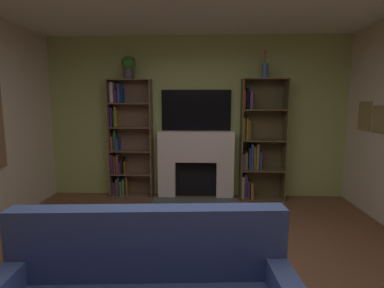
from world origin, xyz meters
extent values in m
plane|color=brown|center=(0.00, 0.00, 0.00)|extent=(6.36, 6.36, 0.00)
cube|color=#AEC26D|center=(0.00, 2.68, 1.35)|extent=(5.15, 0.06, 2.71)
cube|color=#97814B|center=(2.50, 1.67, 1.39)|extent=(0.03, 0.38, 0.36)
cube|color=#AC973D|center=(2.49, 1.67, 1.39)|extent=(0.01, 0.32, 0.30)
cube|color=#97814B|center=(2.50, 2.08, 1.42)|extent=(0.03, 0.31, 0.42)
cube|color=slate|center=(2.49, 2.08, 1.42)|extent=(0.01, 0.25, 0.36)
cube|color=white|center=(-0.49, 2.52, 0.31)|extent=(0.28, 0.26, 0.62)
cube|color=white|center=(0.49, 2.52, 0.31)|extent=(0.28, 0.26, 0.62)
cube|color=white|center=(0.00, 2.52, 0.88)|extent=(1.27, 0.26, 0.51)
cube|color=black|center=(0.00, 2.61, 0.31)|extent=(0.70, 0.08, 0.62)
cube|color=#525B57|center=(0.00, 2.24, 0.01)|extent=(1.37, 0.30, 0.03)
cube|color=black|center=(0.00, 2.62, 1.48)|extent=(1.16, 0.06, 0.68)
cube|color=brown|center=(-1.46, 2.52, 0.99)|extent=(0.02, 0.26, 1.99)
cube|color=brown|center=(-0.75, 2.52, 0.99)|extent=(0.02, 0.26, 1.99)
cube|color=brown|center=(-1.10, 2.64, 0.99)|extent=(0.72, 0.02, 1.99)
cube|color=brown|center=(-1.10, 2.52, 0.01)|extent=(0.69, 0.26, 0.02)
cube|color=#593A73|center=(-1.42, 2.55, 0.13)|extent=(0.04, 0.16, 0.22)
cube|color=olive|center=(-1.36, 2.54, 0.16)|extent=(0.03, 0.18, 0.29)
cube|color=navy|center=(-1.32, 2.52, 0.18)|extent=(0.03, 0.22, 0.33)
cube|color=#A07523|center=(-1.28, 2.52, 0.15)|extent=(0.02, 0.22, 0.26)
cube|color=#3C7C4F|center=(-1.24, 2.53, 0.16)|extent=(0.04, 0.21, 0.29)
cube|color=brown|center=(-1.19, 2.54, 0.19)|extent=(0.03, 0.19, 0.34)
cube|color=brown|center=(-1.10, 2.52, 0.40)|extent=(0.69, 0.26, 0.02)
cube|color=#632D72|center=(-1.42, 2.53, 0.57)|extent=(0.03, 0.21, 0.32)
cube|color=brown|center=(-1.39, 2.55, 0.56)|extent=(0.02, 0.17, 0.30)
cube|color=brown|center=(-1.34, 2.55, 0.57)|extent=(0.04, 0.18, 0.32)
cube|color=#572468|center=(-1.29, 2.53, 0.51)|extent=(0.03, 0.21, 0.20)
cube|color=black|center=(-1.26, 2.52, 0.54)|extent=(0.03, 0.22, 0.26)
cube|color=#905D2B|center=(-1.22, 2.56, 0.51)|extent=(0.03, 0.15, 0.20)
cube|color=brown|center=(-1.10, 2.52, 0.80)|extent=(0.69, 0.26, 0.02)
cube|color=brown|center=(-1.42, 2.54, 0.92)|extent=(0.03, 0.18, 0.23)
cube|color=#2C663A|center=(-1.38, 2.56, 0.97)|extent=(0.04, 0.15, 0.33)
cube|color=navy|center=(-1.32, 2.53, 0.91)|extent=(0.03, 0.21, 0.21)
cube|color=brown|center=(-1.10, 2.52, 1.19)|extent=(0.69, 0.26, 0.02)
cube|color=#57297B|center=(-1.42, 2.55, 1.36)|extent=(0.03, 0.16, 0.32)
cube|color=#2F7E40|center=(-1.38, 2.56, 1.34)|extent=(0.02, 0.15, 0.28)
cube|color=#A58928|center=(-1.35, 2.55, 1.37)|extent=(0.02, 0.17, 0.34)
cube|color=olive|center=(-1.32, 2.52, 1.34)|extent=(0.02, 0.22, 0.27)
cube|color=brown|center=(-1.10, 2.52, 1.59)|extent=(0.69, 0.26, 0.02)
cube|color=beige|center=(-1.42, 2.55, 1.76)|extent=(0.03, 0.16, 0.33)
cube|color=beige|center=(-1.38, 2.52, 1.77)|extent=(0.04, 0.22, 0.34)
cube|color=#4D276A|center=(-1.32, 2.54, 1.70)|extent=(0.04, 0.18, 0.20)
cube|color=navy|center=(-1.27, 2.53, 1.76)|extent=(0.04, 0.20, 0.31)
cube|color=navy|center=(-1.23, 2.56, 1.73)|extent=(0.02, 0.15, 0.25)
cube|color=brown|center=(-1.10, 2.52, 1.98)|extent=(0.69, 0.26, 0.02)
cube|color=brown|center=(0.75, 2.48, 0.99)|extent=(0.02, 0.33, 1.99)
cube|color=brown|center=(1.46, 2.48, 0.99)|extent=(0.02, 0.33, 1.99)
cube|color=brown|center=(1.10, 2.64, 0.99)|extent=(0.72, 0.02, 1.99)
cube|color=brown|center=(1.10, 2.48, 0.01)|extent=(0.69, 0.33, 0.02)
cube|color=beige|center=(0.79, 2.50, 0.20)|extent=(0.04, 0.26, 0.37)
cube|color=#4C406C|center=(0.84, 2.53, 0.22)|extent=(0.04, 0.20, 0.40)
cube|color=#5D3079|center=(0.88, 2.51, 0.16)|extent=(0.03, 0.25, 0.29)
cube|color=olive|center=(0.94, 2.50, 0.15)|extent=(0.04, 0.27, 0.26)
cube|color=brown|center=(1.10, 2.48, 0.50)|extent=(0.69, 0.33, 0.02)
cube|color=#593C7B|center=(0.79, 2.51, 0.64)|extent=(0.04, 0.25, 0.26)
cube|color=#A3882F|center=(0.84, 2.53, 0.65)|extent=(0.04, 0.20, 0.28)
cube|color=#2C4693|center=(0.89, 2.52, 0.68)|extent=(0.02, 0.22, 0.36)
cube|color=#354A88|center=(0.92, 2.50, 0.72)|extent=(0.03, 0.27, 0.43)
cube|color=olive|center=(0.97, 2.52, 0.70)|extent=(0.03, 0.22, 0.39)
cube|color=olive|center=(1.02, 2.53, 0.72)|extent=(0.04, 0.20, 0.42)
cube|color=#2D3B8F|center=(1.07, 2.53, 0.66)|extent=(0.03, 0.21, 0.30)
cube|color=brown|center=(1.10, 2.48, 0.99)|extent=(0.69, 0.33, 0.02)
cube|color=olive|center=(0.79, 2.52, 1.18)|extent=(0.03, 0.24, 0.36)
cube|color=olive|center=(0.83, 2.50, 1.18)|extent=(0.02, 0.26, 0.35)
cube|color=olive|center=(0.87, 2.53, 1.16)|extent=(0.04, 0.20, 0.31)
cube|color=brown|center=(1.10, 2.48, 1.49)|extent=(0.69, 0.33, 0.02)
cube|color=#BB3C28|center=(0.78, 2.52, 1.66)|extent=(0.03, 0.23, 0.31)
cube|color=black|center=(0.84, 2.54, 1.67)|extent=(0.04, 0.19, 0.34)
cube|color=#5B3375|center=(0.88, 2.50, 1.64)|extent=(0.04, 0.27, 0.28)
cube|color=brown|center=(1.10, 2.48, 1.98)|extent=(0.69, 0.33, 0.02)
cylinder|color=#4B4A52|center=(-1.10, 2.50, 2.07)|extent=(0.16, 0.16, 0.17)
sphere|color=#357C27|center=(-1.10, 2.50, 2.25)|extent=(0.23, 0.23, 0.23)
cylinder|color=#436BA2|center=(1.10, 2.50, 2.11)|extent=(0.10, 0.10, 0.23)
cylinder|color=#4C7F3F|center=(1.10, 2.49, 2.31)|extent=(0.01, 0.01, 0.18)
sphere|color=#D75E96|center=(1.10, 2.49, 2.40)|extent=(0.06, 0.06, 0.06)
cylinder|color=#4C7F3F|center=(1.10, 2.50, 2.28)|extent=(0.01, 0.01, 0.11)
sphere|color=#D75E96|center=(1.10, 2.50, 2.33)|extent=(0.04, 0.04, 0.04)
cube|color=#445B9D|center=(-0.23, -0.52, 0.66)|extent=(1.86, 0.29, 0.50)
cube|color=#847251|center=(-0.20, -0.10, 0.38)|extent=(0.81, 0.49, 0.04)
cylinder|color=#847251|center=(-0.58, 0.13, 0.18)|extent=(0.05, 0.05, 0.36)
cylinder|color=#847251|center=(0.18, 0.13, 0.18)|extent=(0.05, 0.05, 0.36)
camera|label=1|loc=(0.16, -2.40, 1.61)|focal=27.74mm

